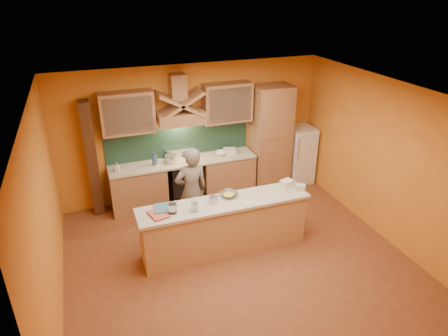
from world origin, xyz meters
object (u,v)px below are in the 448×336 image
object	(u,v)px
kitchen_scale	(214,200)
mixing_bowl	(229,194)
fridge	(299,155)
person	(192,191)
stove	(184,181)

from	to	relation	value
kitchen_scale	mixing_bowl	world-z (taller)	kitchen_scale
kitchen_scale	fridge	bearing A→B (deg)	19.80
person	mixing_bowl	world-z (taller)	person
stove	fridge	size ratio (longest dim) A/B	0.69
kitchen_scale	person	bearing A→B (deg)	89.84
stove	mixing_bowl	size ratio (longest dim) A/B	3.12
person	mixing_bowl	size ratio (longest dim) A/B	5.80
stove	kitchen_scale	xyz separation A→B (m)	(0.02, -1.86, 0.54)
person	mixing_bowl	distance (m)	0.77
stove	kitchen_scale	distance (m)	1.94
stove	kitchen_scale	size ratio (longest dim) A/B	8.00
fridge	kitchen_scale	world-z (taller)	fridge
stove	mixing_bowl	distance (m)	1.85
fridge	mixing_bowl	distance (m)	2.96
stove	kitchen_scale	bearing A→B (deg)	-89.35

